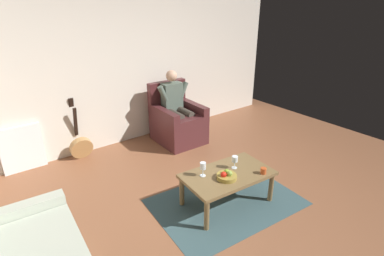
{
  "coord_description": "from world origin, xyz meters",
  "views": [
    {
      "loc": [
        2.31,
        2.04,
        2.36
      ],
      "look_at": [
        -0.08,
        -1.11,
        0.68
      ],
      "focal_mm": 28.52,
      "sensor_mm": 36.0,
      "label": 1
    }
  ],
  "objects": [
    {
      "name": "ground_plane",
      "position": [
        0.0,
        0.0,
        0.0
      ],
      "size": [
        6.93,
        6.93,
        0.0
      ],
      "primitive_type": "plane",
      "color": "brown"
    },
    {
      "name": "rug",
      "position": [
        0.05,
        -0.22,
        0.0
      ],
      "size": [
        1.87,
        1.37,
        0.01
      ],
      "primitive_type": "cube",
      "rotation": [
        0.0,
        0.0,
        -0.08
      ],
      "color": "#334B50",
      "rests_on": "ground"
    },
    {
      "name": "wine_glass_near",
      "position": [
        0.32,
        -0.36,
        0.55
      ],
      "size": [
        0.07,
        0.07,
        0.18
      ],
      "color": "silver",
      "rests_on": "coffee_table"
    },
    {
      "name": "radiator",
      "position": [
        1.89,
        -2.62,
        0.35
      ],
      "size": [
        0.58,
        0.06,
        0.7
      ],
      "primitive_type": "cube",
      "color": "white",
      "rests_on": "ground"
    },
    {
      "name": "guitar",
      "position": [
        1.09,
        -2.49,
        0.21
      ],
      "size": [
        0.35,
        0.3,
        0.97
      ],
      "color": "#AD7E49",
      "rests_on": "ground"
    },
    {
      "name": "person_seated",
      "position": [
        -0.51,
        -2.12,
        0.67
      ],
      "size": [
        0.62,
        0.61,
        1.25
      ],
      "rotation": [
        0.0,
        0.0,
        -0.02
      ],
      "color": "#4E5D51",
      "rests_on": "ground"
    },
    {
      "name": "armchair",
      "position": [
        -0.51,
        -2.11,
        0.35
      ],
      "size": [
        0.74,
        0.85,
        1.03
      ],
      "rotation": [
        0.0,
        0.0,
        -0.02
      ],
      "color": "#482022",
      "rests_on": "ground"
    },
    {
      "name": "fruit_bowl",
      "position": [
        0.14,
        -0.15,
        0.46
      ],
      "size": [
        0.24,
        0.24,
        0.11
      ],
      "color": "olive",
      "rests_on": "coffee_table"
    },
    {
      "name": "wall_back",
      "position": [
        0.0,
        -2.69,
        1.39
      ],
      "size": [
        6.17,
        0.06,
        2.78
      ],
      "primitive_type": "cube",
      "color": "beige",
      "rests_on": "ground"
    },
    {
      "name": "coffee_table",
      "position": [
        0.05,
        -0.22,
        0.37
      ],
      "size": [
        1.13,
        0.71,
        0.42
      ],
      "rotation": [
        0.0,
        0.0,
        -0.08
      ],
      "color": "brown",
      "rests_on": "ground"
    },
    {
      "name": "wine_glass_far",
      "position": [
        -0.1,
        -0.27,
        0.54
      ],
      "size": [
        0.07,
        0.07,
        0.16
      ],
      "color": "silver",
      "rests_on": "coffee_table"
    },
    {
      "name": "candle_jar",
      "position": [
        -0.29,
        0.04,
        0.46
      ],
      "size": [
        0.07,
        0.07,
        0.07
      ],
      "primitive_type": "cylinder",
      "color": "#B84B21",
      "rests_on": "coffee_table"
    }
  ]
}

